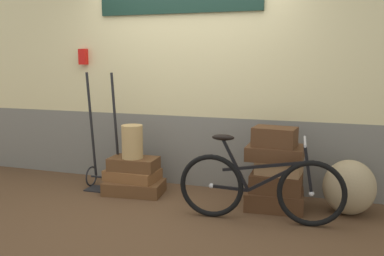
{
  "coord_description": "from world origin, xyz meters",
  "views": [
    {
      "loc": [
        1.61,
        -4.02,
        1.57
      ],
      "look_at": [
        0.22,
        0.16,
        0.83
      ],
      "focal_mm": 38.91,
      "sensor_mm": 36.0,
      "label": 1
    }
  ],
  "objects_px": {
    "wicker_basket": "(132,142)",
    "suitcase_4": "(276,183)",
    "suitcase_1": "(133,175)",
    "burlap_sack": "(349,187)",
    "suitcase_3": "(274,199)",
    "suitcase_7": "(275,137)",
    "suitcase_6": "(275,153)",
    "suitcase_2": "(134,164)",
    "suitcase_0": "(134,187)",
    "suitcase_5": "(279,167)",
    "luggage_trolley": "(104,159)",
    "bicycle": "(259,187)"
  },
  "relations": [
    {
      "from": "suitcase_3",
      "to": "wicker_basket",
      "type": "bearing_deg",
      "value": 176.48
    },
    {
      "from": "suitcase_4",
      "to": "wicker_basket",
      "type": "bearing_deg",
      "value": 179.28
    },
    {
      "from": "suitcase_7",
      "to": "luggage_trolley",
      "type": "distance_m",
      "value": 2.1
    },
    {
      "from": "suitcase_0",
      "to": "suitcase_6",
      "type": "relative_size",
      "value": 1.17
    },
    {
      "from": "suitcase_2",
      "to": "suitcase_5",
      "type": "height_order",
      "value": "suitcase_5"
    },
    {
      "from": "suitcase_1",
      "to": "suitcase_7",
      "type": "xyz_separation_m",
      "value": [
        1.65,
        -0.03,
        0.56
      ]
    },
    {
      "from": "bicycle",
      "to": "wicker_basket",
      "type": "bearing_deg",
      "value": 165.41
    },
    {
      "from": "suitcase_2",
      "to": "suitcase_4",
      "type": "distance_m",
      "value": 1.67
    },
    {
      "from": "suitcase_2",
      "to": "burlap_sack",
      "type": "height_order",
      "value": "burlap_sack"
    },
    {
      "from": "suitcase_4",
      "to": "suitcase_5",
      "type": "xyz_separation_m",
      "value": [
        0.02,
        0.02,
        0.17
      ]
    },
    {
      "from": "suitcase_5",
      "to": "suitcase_2",
      "type": "bearing_deg",
      "value": -175.83
    },
    {
      "from": "suitcase_2",
      "to": "wicker_basket",
      "type": "relative_size",
      "value": 1.43
    },
    {
      "from": "wicker_basket",
      "to": "luggage_trolley",
      "type": "bearing_deg",
      "value": 172.37
    },
    {
      "from": "suitcase_6",
      "to": "luggage_trolley",
      "type": "relative_size",
      "value": 0.41
    },
    {
      "from": "suitcase_2",
      "to": "suitcase_3",
      "type": "xyz_separation_m",
      "value": [
        1.65,
        -0.0,
        -0.25
      ]
    },
    {
      "from": "wicker_basket",
      "to": "burlap_sack",
      "type": "height_order",
      "value": "wicker_basket"
    },
    {
      "from": "suitcase_0",
      "to": "suitcase_2",
      "type": "distance_m",
      "value": 0.28
    },
    {
      "from": "suitcase_0",
      "to": "luggage_trolley",
      "type": "bearing_deg",
      "value": 163.78
    },
    {
      "from": "suitcase_3",
      "to": "suitcase_7",
      "type": "relative_size",
      "value": 1.39
    },
    {
      "from": "wicker_basket",
      "to": "burlap_sack",
      "type": "xyz_separation_m",
      "value": [
        2.39,
        0.08,
        -0.34
      ]
    },
    {
      "from": "suitcase_4",
      "to": "suitcase_6",
      "type": "relative_size",
      "value": 0.92
    },
    {
      "from": "suitcase_3",
      "to": "suitcase_6",
      "type": "relative_size",
      "value": 1.04
    },
    {
      "from": "wicker_basket",
      "to": "suitcase_4",
      "type": "bearing_deg",
      "value": -0.19
    },
    {
      "from": "wicker_basket",
      "to": "luggage_trolley",
      "type": "distance_m",
      "value": 0.49
    },
    {
      "from": "suitcase_1",
      "to": "bicycle",
      "type": "relative_size",
      "value": 0.38
    },
    {
      "from": "wicker_basket",
      "to": "burlap_sack",
      "type": "distance_m",
      "value": 2.41
    },
    {
      "from": "suitcase_7",
      "to": "burlap_sack",
      "type": "height_order",
      "value": "suitcase_7"
    },
    {
      "from": "suitcase_2",
      "to": "suitcase_6",
      "type": "distance_m",
      "value": 1.66
    },
    {
      "from": "suitcase_2",
      "to": "wicker_basket",
      "type": "bearing_deg",
      "value": -96.74
    },
    {
      "from": "suitcase_4",
      "to": "luggage_trolley",
      "type": "distance_m",
      "value": 2.09
    },
    {
      "from": "suitcase_4",
      "to": "luggage_trolley",
      "type": "relative_size",
      "value": 0.37
    },
    {
      "from": "suitcase_2",
      "to": "luggage_trolley",
      "type": "bearing_deg",
      "value": 172.88
    },
    {
      "from": "suitcase_1",
      "to": "burlap_sack",
      "type": "distance_m",
      "value": 2.41
    },
    {
      "from": "suitcase_4",
      "to": "luggage_trolley",
      "type": "bearing_deg",
      "value": 177.77
    },
    {
      "from": "burlap_sack",
      "to": "bicycle",
      "type": "height_order",
      "value": "bicycle"
    },
    {
      "from": "suitcase_1",
      "to": "bicycle",
      "type": "distance_m",
      "value": 1.63
    },
    {
      "from": "suitcase_0",
      "to": "wicker_basket",
      "type": "height_order",
      "value": "wicker_basket"
    },
    {
      "from": "suitcase_1",
      "to": "suitcase_0",
      "type": "bearing_deg",
      "value": -43.0
    },
    {
      "from": "suitcase_0",
      "to": "suitcase_4",
      "type": "relative_size",
      "value": 1.28
    },
    {
      "from": "suitcase_2",
      "to": "suitcase_5",
      "type": "relative_size",
      "value": 1.23
    },
    {
      "from": "suitcase_1",
      "to": "suitcase_3",
      "type": "height_order",
      "value": "suitcase_1"
    },
    {
      "from": "wicker_basket",
      "to": "suitcase_6",
      "type": "bearing_deg",
      "value": 0.89
    },
    {
      "from": "wicker_basket",
      "to": "bicycle",
      "type": "relative_size",
      "value": 0.24
    },
    {
      "from": "suitcase_5",
      "to": "suitcase_7",
      "type": "xyz_separation_m",
      "value": [
        -0.05,
        -0.02,
        0.32
      ]
    },
    {
      "from": "suitcase_6",
      "to": "wicker_basket",
      "type": "bearing_deg",
      "value": -178.63
    },
    {
      "from": "suitcase_6",
      "to": "wicker_basket",
      "type": "relative_size",
      "value": 1.48
    },
    {
      "from": "suitcase_2",
      "to": "luggage_trolley",
      "type": "relative_size",
      "value": 0.39
    },
    {
      "from": "luggage_trolley",
      "to": "burlap_sack",
      "type": "xyz_separation_m",
      "value": [
        2.81,
        0.02,
        -0.08
      ]
    },
    {
      "from": "luggage_trolley",
      "to": "suitcase_0",
      "type": "bearing_deg",
      "value": -9.84
    },
    {
      "from": "suitcase_3",
      "to": "suitcase_7",
      "type": "xyz_separation_m",
      "value": [
        -0.01,
        -0.02,
        0.68
      ]
    }
  ]
}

